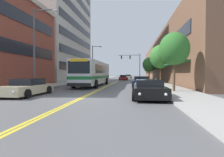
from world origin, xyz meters
TOP-DOWN VIEW (x-y plane):
  - ground_plane at (0.00, 37.00)m, footprint 240.00×240.00m
  - sidewalk_left at (-7.11, 37.00)m, footprint 3.22×106.00m
  - sidewalk_right at (7.11, 37.00)m, footprint 3.22×106.00m
  - centre_line at (0.00, 37.00)m, footprint 0.34×106.00m
  - office_tower_left at (-14.96, 26.95)m, footprint 12.08×22.55m
  - storefront_row_right at (12.96, 37.00)m, footprint 9.10×68.00m
  - city_bus at (-1.94, 11.52)m, footprint 2.84×12.49m
  - car_slate_blue_parked_left_near at (-4.31, 32.50)m, footprint 1.99×4.72m
  - car_beige_parked_left_mid at (-4.38, 0.54)m, footprint 2.16×4.77m
  - car_white_parked_left_far at (-4.29, 25.51)m, footprint 2.19×4.14m
  - car_black_parked_right_foreground at (4.44, 0.24)m, footprint 2.21×4.60m
  - car_navy_parked_right_mid at (4.35, 10.09)m, footprint 2.21×4.32m
  - car_dark_grey_moving_lead at (1.57, 58.95)m, footprint 2.08×4.55m
  - car_red_moving_second at (0.85, 32.93)m, footprint 2.13×4.82m
  - car_champagne_moving_third at (1.54, 50.66)m, footprint 2.07×4.79m
  - traffic_signal_mast at (3.18, 39.35)m, footprint 6.30×0.38m
  - street_lamp_left_near at (-4.95, 3.03)m, footprint 2.36×0.28m
  - street_lamp_left_far at (-5.01, 25.13)m, footprint 2.14×0.28m
  - street_tree_right_near at (6.85, 3.94)m, footprint 2.52×2.52m
  - street_tree_right_mid at (7.63, 16.68)m, footprint 3.36×3.36m
  - street_tree_right_far at (6.65, 25.90)m, footprint 2.73×2.73m
  - fire_hydrant at (5.95, 8.69)m, footprint 0.34×0.26m

SIDE VIEW (x-z plane):
  - ground_plane at x=0.00m, z-range 0.00..0.00m
  - centre_line at x=0.00m, z-range 0.00..0.01m
  - sidewalk_left at x=-7.11m, z-range 0.00..0.14m
  - sidewalk_right at x=7.11m, z-range 0.00..0.14m
  - car_black_parked_right_foreground at x=4.44m, z-range -0.03..1.18m
  - car_slate_blue_parked_left_near at x=-4.31m, z-range -0.04..1.20m
  - car_beige_parked_left_mid at x=-4.38m, z-range -0.04..1.21m
  - fire_hydrant at x=5.95m, z-range 0.14..1.04m
  - car_dark_grey_moving_lead at x=1.57m, z-range -0.03..1.22m
  - car_navy_parked_right_mid at x=4.35m, z-range -0.04..1.25m
  - car_red_moving_second at x=0.85m, z-range -0.05..1.26m
  - car_champagne_moving_third at x=1.54m, z-range -0.05..1.27m
  - car_white_parked_left_far at x=-4.29m, z-range -0.05..1.34m
  - city_bus at x=-1.94m, z-range 0.21..3.36m
  - street_tree_right_far at x=6.65m, z-range 1.09..6.00m
  - street_tree_right_near at x=6.85m, z-range 1.22..6.20m
  - street_tree_right_mid at x=7.63m, z-range 1.28..7.26m
  - street_lamp_left_near at x=-4.95m, z-range 0.74..8.06m
  - street_lamp_left_far at x=-5.01m, z-range 0.72..8.29m
  - storefront_row_right at x=12.96m, z-range 0.00..10.17m
  - traffic_signal_mast at x=3.18m, z-range 1.54..8.86m
  - office_tower_left at x=-14.96m, z-range 0.00..27.42m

